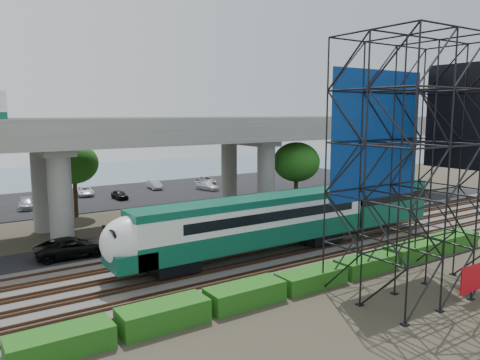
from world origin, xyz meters
TOP-DOWN VIEW (x-y plane):
  - ground at (0.00, 0.00)m, footprint 140.00×140.00m
  - ballast_bed at (0.00, 2.00)m, footprint 90.00×12.00m
  - service_road at (0.00, 10.50)m, footprint 90.00×5.00m
  - parking_lot at (0.00, 34.00)m, footprint 90.00×18.00m
  - harbor_water at (0.00, 56.00)m, footprint 140.00×40.00m
  - rail_tracks at (0.00, 2.00)m, footprint 90.00×9.52m
  - commuter_train at (3.22, 2.00)m, footprint 29.30×3.06m
  - overpass at (-1.39, 16.00)m, footprint 80.00×12.00m
  - scaffold_tower at (5.81, -7.98)m, footprint 9.36×6.36m
  - hedge_strip at (1.01, -4.30)m, footprint 34.60×1.80m
  - trees at (-4.67, 16.17)m, footprint 40.94×16.94m
  - suv at (-9.93, 9.92)m, footprint 5.48×2.78m
  - parked_cars at (0.42, 33.72)m, footprint 37.59×9.23m

SIDE VIEW (x-z plane):
  - ground at x=0.00m, z-range 0.00..0.00m
  - harbor_water at x=0.00m, z-range 0.00..0.03m
  - service_road at x=0.00m, z-range 0.00..0.08m
  - parking_lot at x=0.00m, z-range 0.00..0.08m
  - ballast_bed at x=0.00m, z-range 0.00..0.20m
  - rail_tracks at x=0.00m, z-range 0.20..0.36m
  - hedge_strip at x=1.01m, z-range -0.04..1.16m
  - parked_cars at x=0.42m, z-range 0.02..1.28m
  - suv at x=-9.93m, z-range 0.08..1.56m
  - commuter_train at x=3.22m, z-range 0.73..5.03m
  - trees at x=-4.67m, z-range 1.73..9.42m
  - scaffold_tower at x=5.81m, z-range -0.03..14.97m
  - overpass at x=-1.39m, z-range 2.01..14.41m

